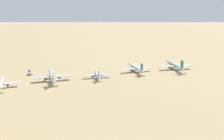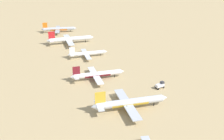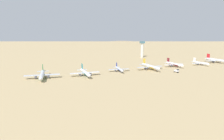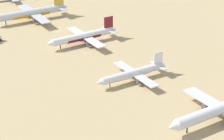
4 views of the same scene
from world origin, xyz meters
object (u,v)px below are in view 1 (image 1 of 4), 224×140
Objects in this scene: parked_jet_0 at (175,65)px; service_truck at (30,73)px; parked_jet_2 at (97,74)px; parked_jet_1 at (136,68)px; parked_jet_4 at (1,83)px; parked_jet_3 at (52,76)px.

parked_jet_0 is 7.23× the size of service_truck.
parked_jet_2 reaches higher than service_truck.
parked_jet_1 is 6.63× the size of service_truck.
parked_jet_2 is 5.28× the size of service_truck.
parked_jet_0 is 163.74m from parked_jet_4.
parked_jet_0 reaches higher than parked_jet_4.
parked_jet_2 is 0.86× the size of parked_jet_4.
parked_jet_3 is at bearing 96.15° from parked_jet_0.
parked_jet_2 is at bearing -112.03° from service_truck.
parked_jet_0 is 122.97m from parked_jet_3.
parked_jet_1 is 1.25× the size of parked_jet_2.
parked_jet_0 is 1.37× the size of parked_jet_2.
parked_jet_3 is (-13.17, 122.26, -0.03)m from parked_jet_0.
parked_jet_4 is (-23.74, 162.01, -0.59)m from parked_jet_0.
parked_jet_1 is (-0.43, 41.84, -0.33)m from parked_jet_0.
parked_jet_4 is 39.71m from service_truck.
parked_jet_2 is 39.31m from parked_jet_3.
parked_jet_0 is at bearing -94.30° from service_truck.
service_truck is (23.88, 20.05, -1.83)m from parked_jet_3.
parked_jet_0 reaches higher than parked_jet_3.
parked_jet_3 is at bearing 89.79° from parked_jet_2.
parked_jet_2 is 0.74× the size of parked_jet_3.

